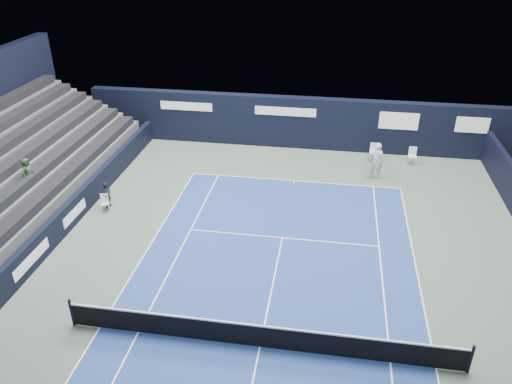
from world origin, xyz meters
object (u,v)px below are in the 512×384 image
folding_chair_back_a (374,151)px  line_judge_chair (105,201)px  tennis_player (376,160)px  tennis_net (260,335)px  folding_chair_back_b (412,154)px

folding_chair_back_a → line_judge_chair: bearing=-146.9°
tennis_player → line_judge_chair: bearing=-156.6°
line_judge_chair → tennis_player: bearing=1.5°
tennis_player → tennis_net: bearing=-108.0°
folding_chair_back_a → tennis_net: 15.79m
folding_chair_back_b → tennis_net: tennis_net is taller
line_judge_chair → tennis_net: tennis_net is taller
folding_chair_back_a → folding_chair_back_b: 2.13m
line_judge_chair → tennis_net: bearing=-62.9°
folding_chair_back_b → tennis_player: bearing=-132.8°
folding_chair_back_a → line_judge_chair: folding_chair_back_a is taller
folding_chair_back_a → tennis_net: (-4.23, -15.21, -0.07)m
tennis_net → folding_chair_back_b: bearing=67.2°
folding_chair_back_b → tennis_net: size_ratio=0.08×
tennis_net → tennis_player: size_ratio=6.44×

